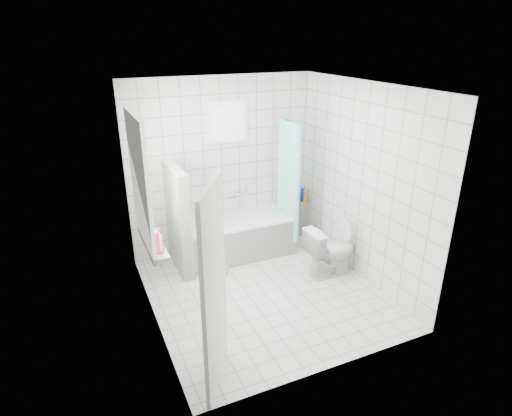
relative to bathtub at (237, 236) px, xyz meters
name	(u,v)px	position (x,y,z in m)	size (l,w,h in m)	color
ground	(264,292)	(-0.08, -1.12, -0.29)	(3.00, 3.00, 0.00)	white
ceiling	(266,86)	(-0.08, -1.12, 2.31)	(3.00, 3.00, 0.00)	white
wall_back	(222,166)	(-0.08, 0.38, 1.01)	(2.80, 0.02, 2.60)	white
wall_front	(337,255)	(-0.08, -2.62, 1.01)	(2.80, 0.02, 2.60)	white
wall_left	(146,219)	(-1.48, -1.12, 1.01)	(0.02, 3.00, 2.60)	white
wall_right	(362,183)	(1.32, -1.12, 1.01)	(0.02, 3.00, 2.60)	white
window_left	(142,183)	(-1.44, -0.82, 1.31)	(0.01, 0.90, 1.40)	white
window_back	(228,122)	(0.02, 0.33, 1.66)	(0.50, 0.01, 0.50)	white
window_sill	(153,242)	(-1.39, -0.82, 0.57)	(0.18, 1.02, 0.08)	white
door	(214,290)	(-1.12, -2.26, 0.71)	(0.04, 0.80, 2.00)	silver
bathtub	(237,236)	(0.00, 0.00, 0.00)	(1.66, 0.77, 0.58)	white
partition_wall	(178,219)	(-0.89, -0.05, 0.46)	(0.15, 0.85, 1.50)	white
tiled_ledge	(299,218)	(1.20, 0.25, -0.02)	(0.40, 0.24, 0.55)	white
toilet	(331,251)	(0.95, -1.07, 0.07)	(0.40, 0.70, 0.72)	white
curtain_rod	(286,119)	(0.77, -0.02, 1.71)	(0.02, 0.02, 0.80)	silver
shower_curtain	(289,182)	(0.77, -0.16, 0.81)	(0.14, 0.48, 1.78)	#53F6EE
tub_faucet	(235,193)	(0.10, 0.33, 0.56)	(0.18, 0.06, 0.06)	silver
sill_bottles	(154,234)	(-1.38, -0.93, 0.72)	(0.16, 0.79, 0.29)	#33B8E5
ledge_bottles	(300,197)	(1.20, 0.22, 0.37)	(0.22, 0.20, 0.23)	blue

